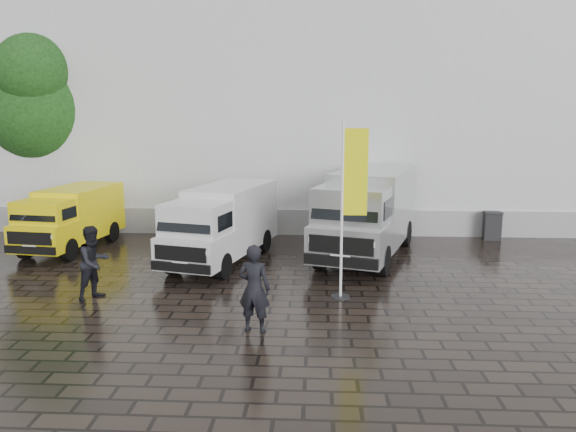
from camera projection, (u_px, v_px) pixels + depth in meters
name	position (u px, v px, depth m)	size (l,w,h in m)	color
ground	(291.00, 301.00, 14.36)	(120.00, 120.00, 0.00)	black
exhibition_hall	(345.00, 88.00, 28.87)	(44.00, 16.00, 12.00)	silver
hall_plinth	(351.00, 223.00, 21.97)	(44.00, 0.15, 1.00)	gray
van_yellow	(71.00, 219.00, 19.63)	(1.78, 4.62, 2.13)	yellow
van_white	(222.00, 225.00, 17.95)	(1.84, 5.53, 2.40)	silver
van_silver	(368.00, 215.00, 18.59)	(2.19, 6.56, 2.84)	#ACAFB0
flagpole	(349.00, 202.00, 14.19)	(0.88, 0.50, 4.56)	black
tree	(41.00, 102.00, 23.12)	(4.48, 4.48, 8.04)	black
wheelie_bin	(492.00, 225.00, 21.27)	(0.64, 0.64, 1.07)	black
person_front	(254.00, 288.00, 12.20)	(0.72, 0.47, 1.97)	black
person_tent	(94.00, 262.00, 14.42)	(0.93, 0.73, 1.92)	black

